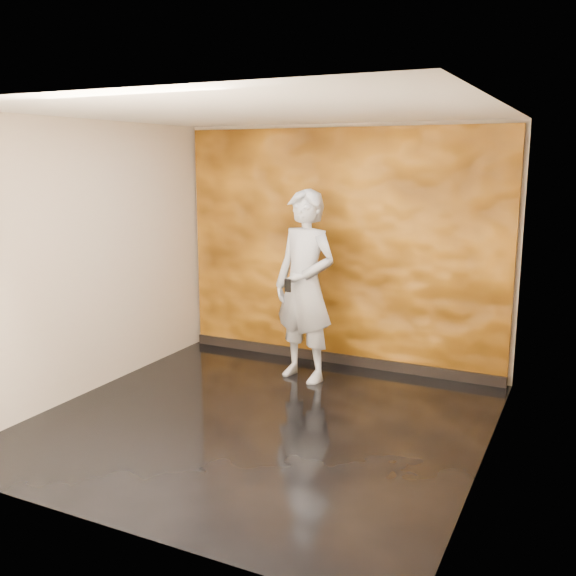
# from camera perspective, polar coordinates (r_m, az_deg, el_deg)

# --- Properties ---
(room) EXTENTS (4.02, 4.02, 2.81)m
(room) POSITION_cam_1_polar(r_m,az_deg,el_deg) (5.73, -2.53, 1.28)
(room) COLOR black
(room) RESTS_ON ground
(feature_wall) EXTENTS (3.90, 0.06, 2.75)m
(feature_wall) POSITION_cam_1_polar(r_m,az_deg,el_deg) (7.49, 4.62, 3.51)
(feature_wall) COLOR orange
(feature_wall) RESTS_ON ground
(baseboard) EXTENTS (3.90, 0.04, 0.12)m
(baseboard) POSITION_cam_1_polar(r_m,az_deg,el_deg) (7.75, 4.35, -6.24)
(baseboard) COLOR black
(baseboard) RESTS_ON ground
(man) EXTENTS (0.86, 0.68, 2.09)m
(man) POSITION_cam_1_polar(r_m,az_deg,el_deg) (6.97, 1.51, 0.15)
(man) COLOR #A1A7B2
(man) RESTS_ON ground
(phone) EXTENTS (0.08, 0.02, 0.14)m
(phone) POSITION_cam_1_polar(r_m,az_deg,el_deg) (6.70, -0.02, 0.22)
(phone) COLOR black
(phone) RESTS_ON man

